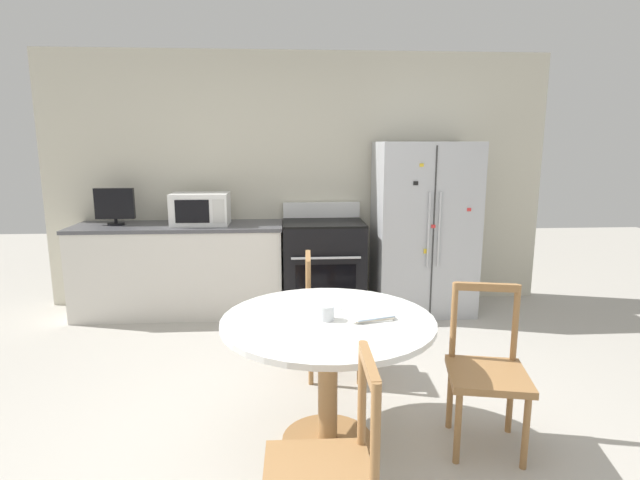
# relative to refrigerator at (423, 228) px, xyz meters

# --- Properties ---
(ground_plane) EXTENTS (14.00, 14.00, 0.00)m
(ground_plane) POSITION_rel_refrigerator_xyz_m (-1.24, -2.23, -0.85)
(ground_plane) COLOR #B2ADA3
(back_wall) EXTENTS (5.20, 0.10, 2.60)m
(back_wall) POSITION_rel_refrigerator_xyz_m (-1.24, 0.42, 0.45)
(back_wall) COLOR beige
(back_wall) RESTS_ON ground_plane
(kitchen_counter) EXTENTS (2.04, 0.64, 0.90)m
(kitchen_counter) POSITION_rel_refrigerator_xyz_m (-2.43, 0.06, -0.40)
(kitchen_counter) COLOR silver
(kitchen_counter) RESTS_ON ground_plane
(refrigerator) EXTENTS (0.96, 0.72, 1.70)m
(refrigerator) POSITION_rel_refrigerator_xyz_m (0.00, 0.00, 0.00)
(refrigerator) COLOR #B2B5BA
(refrigerator) RESTS_ON ground_plane
(oven_range) EXTENTS (0.80, 0.68, 1.08)m
(oven_range) POSITION_rel_refrigerator_xyz_m (-1.00, 0.03, -0.38)
(oven_range) COLOR black
(oven_range) RESTS_ON ground_plane
(microwave) EXTENTS (0.55, 0.36, 0.31)m
(microwave) POSITION_rel_refrigerator_xyz_m (-2.21, 0.04, 0.20)
(microwave) COLOR white
(microwave) RESTS_ON kitchen_counter
(countertop_tv) EXTENTS (0.37, 0.16, 0.36)m
(countertop_tv) POSITION_rel_refrigerator_xyz_m (-3.04, 0.08, 0.24)
(countertop_tv) COLOR black
(countertop_tv) RESTS_ON kitchen_counter
(dining_table) EXTENTS (1.17, 1.17, 0.75)m
(dining_table) POSITION_rel_refrigerator_xyz_m (-1.15, -2.28, -0.25)
(dining_table) COLOR white
(dining_table) RESTS_ON ground_plane
(dining_chair_near) EXTENTS (0.43, 0.43, 0.90)m
(dining_chair_near) POSITION_rel_refrigerator_xyz_m (-1.22, -3.15, -0.42)
(dining_chair_near) COLOR #9E7042
(dining_chair_near) RESTS_ON ground_plane
(dining_chair_far) EXTENTS (0.44, 0.44, 0.90)m
(dining_chair_far) POSITION_rel_refrigerator_xyz_m (-1.06, -1.40, -0.42)
(dining_chair_far) COLOR #9E7042
(dining_chair_far) RESTS_ON ground_plane
(dining_chair_right) EXTENTS (0.50, 0.50, 0.90)m
(dining_chair_right) POSITION_rel_refrigerator_xyz_m (-0.26, -2.34, -0.42)
(dining_chair_right) COLOR #9E7042
(dining_chair_right) RESTS_ON ground_plane
(candle_glass) EXTENTS (0.09, 0.09, 0.08)m
(candle_glass) POSITION_rel_refrigerator_xyz_m (-1.16, -2.29, -0.07)
(candle_glass) COLOR silver
(candle_glass) RESTS_ON dining_table
(mail_stack) EXTENTS (0.30, 0.35, 0.02)m
(mail_stack) POSITION_rel_refrigerator_xyz_m (-0.93, -2.21, -0.09)
(mail_stack) COLOR white
(mail_stack) RESTS_ON dining_table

